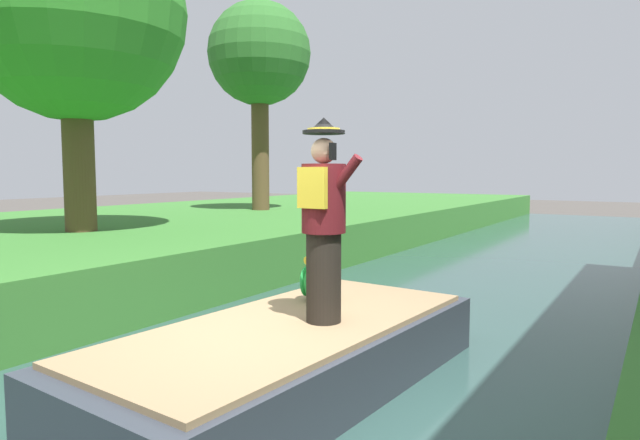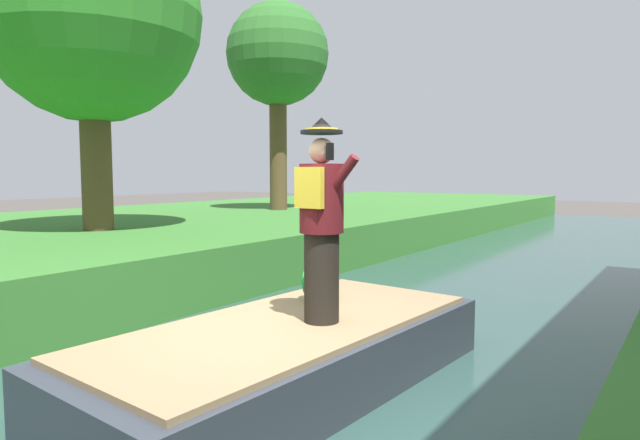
# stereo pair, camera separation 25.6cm
# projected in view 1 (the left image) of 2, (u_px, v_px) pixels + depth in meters

# --- Properties ---
(ground_plane) EXTENTS (80.00, 80.00, 0.00)m
(ground_plane) POSITION_uv_depth(u_px,v_px,m) (276.00, 406.00, 4.92)
(ground_plane) COLOR #4C4742
(canal_water) EXTENTS (5.38, 48.00, 0.10)m
(canal_water) POSITION_uv_depth(u_px,v_px,m) (276.00, 401.00, 4.91)
(canal_water) COLOR #2D4C47
(canal_water) RESTS_ON ground
(boat) EXTENTS (2.07, 4.31, 0.61)m
(boat) POSITION_uv_depth(u_px,v_px,m) (291.00, 355.00, 5.08)
(boat) COLOR #333842
(boat) RESTS_ON canal_water
(person_pirate) EXTENTS (0.61, 0.42, 1.85)m
(person_pirate) POSITION_uv_depth(u_px,v_px,m) (324.00, 221.00, 4.98)
(person_pirate) COLOR black
(person_pirate) RESTS_ON boat
(parrot_plush) EXTENTS (0.36, 0.34, 0.57)m
(parrot_plush) POSITION_uv_depth(u_px,v_px,m) (316.00, 278.00, 5.84)
(parrot_plush) COLOR green
(parrot_plush) RESTS_ON boat
(tree_tall) EXTENTS (4.04, 4.04, 6.07)m
(tree_tall) POSITION_uv_depth(u_px,v_px,m) (73.00, 11.00, 10.01)
(tree_tall) COLOR brown
(tree_tall) RESTS_ON grass_bank_near
(tree_broad) EXTENTS (2.95, 2.95, 5.97)m
(tree_broad) POSITION_uv_depth(u_px,v_px,m) (259.00, 57.00, 15.86)
(tree_broad) COLOR brown
(tree_broad) RESTS_ON grass_bank_near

